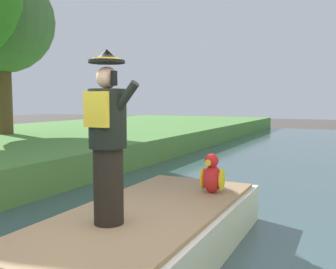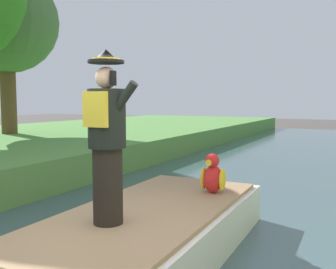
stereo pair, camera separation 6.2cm
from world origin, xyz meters
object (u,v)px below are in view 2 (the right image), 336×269
(person_pirate, at_px, (107,138))
(parrot_plush, at_px, (213,176))
(boat, at_px, (148,233))
(tree_broad, at_px, (6,22))

(person_pirate, bearing_deg, parrot_plush, 77.58)
(person_pirate, distance_m, parrot_plush, 1.98)
(boat, xyz_separation_m, person_pirate, (-0.10, -0.67, 1.23))
(tree_broad, bearing_deg, parrot_plush, -24.98)
(boat, xyz_separation_m, parrot_plush, (0.42, 1.12, 0.55))
(tree_broad, bearing_deg, person_pirate, -34.68)
(person_pirate, bearing_deg, tree_broad, 149.12)
(person_pirate, height_order, tree_broad, tree_broad)
(parrot_plush, xyz_separation_m, tree_broad, (-9.50, 4.43, 3.84))
(parrot_plush, bearing_deg, person_pirate, -106.21)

